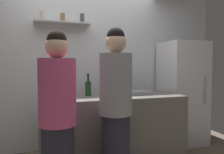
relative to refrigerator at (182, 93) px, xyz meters
The scene contains 10 objects.
back_wall_assembly 1.74m from the refrigerator, 166.28° to the left, with size 4.80×0.32×2.60m.
refrigerator is the anchor object (origin of this frame).
counter 1.49m from the refrigerator, 165.09° to the right, with size 1.87×0.74×0.91m, color #66605B.
baking_pan 1.09m from the refrigerator, 159.56° to the right, with size 0.34×0.24×0.05m, color gray.
utensil_holder 2.17m from the refrigerator, behind, with size 0.10×0.10×0.22m.
wine_bottle_green_glass 1.73m from the refrigerator, behind, with size 0.08×0.08×0.30m.
wine_bottle_dark_glass 1.69m from the refrigerator, 156.96° to the right, with size 0.07×0.07×0.28m.
water_bottle_plastic 1.35m from the refrigerator, 167.38° to the right, with size 0.09×0.09×0.22m.
person_grey_hoodie 1.84m from the refrigerator, 147.37° to the right, with size 0.34×0.34×1.70m.
person_pink_top 2.41m from the refrigerator, 153.11° to the right, with size 0.34×0.34×1.63m.
Camera 1 is at (-0.64, -2.24, 1.30)m, focal length 34.43 mm.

